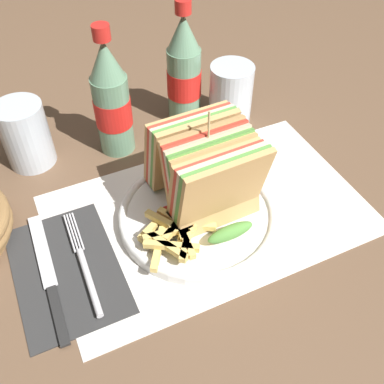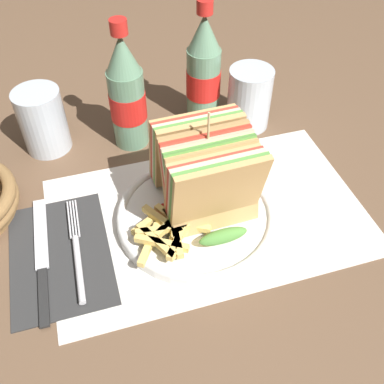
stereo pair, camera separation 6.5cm
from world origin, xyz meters
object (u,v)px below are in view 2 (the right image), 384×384
at_px(fork, 77,257).
at_px(glass_near, 249,102).
at_px(plate_main, 196,216).
at_px(glass_far, 44,124).
at_px(coke_bottle_far, 204,73).
at_px(club_sandwich, 206,173).
at_px(coke_bottle_near, 127,95).
at_px(knife, 42,258).

distance_m(fork, glass_near, 0.40).
xyz_separation_m(plate_main, glass_far, (-0.19, 0.23, 0.04)).
relative_size(coke_bottle_far, glass_far, 2.01).
bearing_deg(coke_bottle_far, glass_near, -29.57).
height_order(club_sandwich, coke_bottle_far, coke_bottle_far).
bearing_deg(glass_far, coke_bottle_far, 0.48).
relative_size(coke_bottle_far, glass_near, 2.01).
xyz_separation_m(club_sandwich, fork, (-0.19, -0.04, -0.07)).
bearing_deg(coke_bottle_near, club_sandwich, -69.95).
relative_size(knife, coke_bottle_near, 0.98).
bearing_deg(glass_far, plate_main, -50.54).
xyz_separation_m(club_sandwich, coke_bottle_far, (0.07, 0.22, 0.02)).
relative_size(plate_main, glass_far, 2.11).
bearing_deg(knife, club_sandwich, 6.86).
bearing_deg(club_sandwich, coke_bottle_near, 110.05).
distance_m(club_sandwich, coke_bottle_far, 0.23).
relative_size(fork, coke_bottle_far, 0.81).
xyz_separation_m(coke_bottle_near, glass_near, (0.21, -0.01, -0.05)).
bearing_deg(glass_near, plate_main, -128.79).
height_order(club_sandwich, coke_bottle_near, coke_bottle_near).
relative_size(fork, glass_near, 1.64).
height_order(fork, coke_bottle_near, coke_bottle_near).
bearing_deg(plate_main, club_sandwich, 35.18).
height_order(coke_bottle_far, glass_far, coke_bottle_far).
bearing_deg(glass_near, club_sandwich, -127.26).
height_order(club_sandwich, glass_near, club_sandwich).
bearing_deg(plate_main, fork, -172.26).
distance_m(plate_main, coke_bottle_far, 0.27).
bearing_deg(fork, club_sandwich, 12.36).
bearing_deg(club_sandwich, glass_far, 133.61).
bearing_deg(coke_bottle_far, club_sandwich, -106.81).
height_order(plate_main, coke_bottle_near, coke_bottle_near).
bearing_deg(fork, coke_bottle_far, 46.64).
bearing_deg(glass_near, coke_bottle_near, 176.76).
bearing_deg(knife, plate_main, 3.98).
bearing_deg(coke_bottle_near, knife, -127.76).
relative_size(club_sandwich, coke_bottle_far, 0.81).
relative_size(coke_bottle_near, coke_bottle_far, 1.00).
height_order(coke_bottle_near, glass_far, coke_bottle_near).
height_order(coke_bottle_near, coke_bottle_far, same).
distance_m(club_sandwich, glass_near, 0.23).
relative_size(glass_near, glass_far, 1.00).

